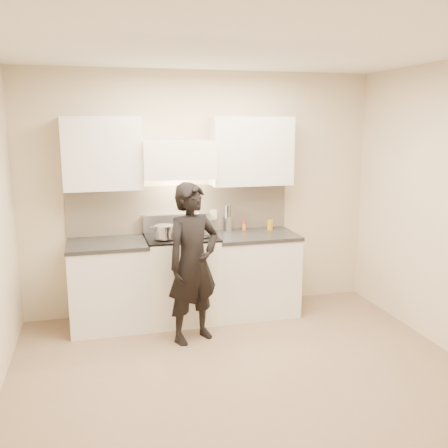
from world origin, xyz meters
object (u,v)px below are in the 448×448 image
object	(u,v)px
wok	(197,224)
person	(193,263)
counter_right	(254,273)
utensil_crock	(228,223)
stove	(182,277)

from	to	relation	value
wok	person	xyz separation A→B (m)	(-0.18, -0.67, -0.25)
wok	person	world-z (taller)	person
counter_right	utensil_crock	world-z (taller)	utensil_crock
utensil_crock	counter_right	bearing A→B (deg)	-42.78
stove	person	distance (m)	0.65
wok	person	size ratio (longest dim) A/B	0.25
stove	wok	distance (m)	0.61
stove	counter_right	distance (m)	0.83
wok	person	distance (m)	0.74
wok	utensil_crock	distance (m)	0.40
stove	person	world-z (taller)	person
stove	wok	bearing A→B (deg)	28.40
counter_right	wok	world-z (taller)	wok
wok	utensil_crock	bearing A→B (deg)	17.86
wok	utensil_crock	size ratio (longest dim) A/B	1.33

